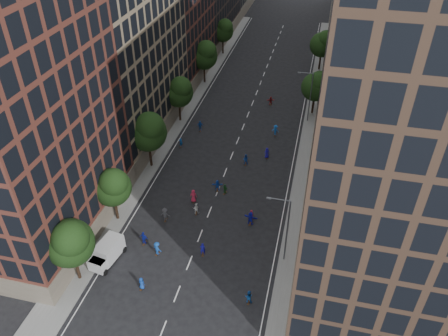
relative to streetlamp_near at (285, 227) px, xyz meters
name	(u,v)px	position (x,y,z in m)	size (l,w,h in m)	color
ground	(243,128)	(-10.37, 28.00, -5.17)	(240.00, 240.00, 0.00)	black
sidewalk_left	(189,101)	(-22.37, 35.50, -5.09)	(4.00, 105.00, 0.15)	slate
sidewalk_right	(316,115)	(1.63, 35.50, -5.09)	(4.00, 105.00, 0.15)	slate
bldg_left_a	(19,123)	(-29.37, -1.00, 9.83)	(14.00, 22.00, 30.00)	#5A2C22
bldg_left_b	(113,31)	(-29.37, 23.00, 11.83)	(14.00, 26.00, 34.00)	#8A765A
bldg_left_c	(167,7)	(-29.37, 46.00, 8.83)	(14.00, 20.00, 28.00)	#5A2C22
bldg_right_a	(392,122)	(8.63, 3.00, 12.83)	(14.00, 30.00, 36.00)	#412E23
bldg_right_b	(376,35)	(8.63, 32.00, 11.33)	(14.00, 28.00, 33.00)	#6C6559
tree_left_0	(70,242)	(-21.38, -8.15, 0.79)	(5.20, 5.20, 8.83)	black
tree_left_1	(112,186)	(-21.39, 1.86, 0.38)	(4.80, 4.80, 8.21)	black
tree_left_2	(148,131)	(-21.36, 13.83, 1.19)	(5.60, 5.60, 9.45)	black
tree_left_3	(179,91)	(-21.38, 27.85, 0.65)	(5.00, 5.00, 8.58)	black
tree_left_4	(205,54)	(-21.37, 43.84, 0.93)	(5.40, 5.40, 9.08)	black
tree_left_5	(224,30)	(-21.39, 59.86, 0.51)	(4.80, 4.80, 8.33)	black
tree_right_a	(317,85)	(1.02, 35.85, 0.46)	(5.00, 5.00, 8.39)	black
tree_right_b	(323,43)	(1.02, 55.85, 0.79)	(5.20, 5.20, 8.83)	black
streetlamp_near	(285,227)	(0.00, 0.00, 0.00)	(2.64, 0.22, 9.06)	#595B60
streetlamp_far	(309,95)	(0.00, 33.00, 0.00)	(2.64, 0.22, 9.06)	#595B60
cargo_van	(107,252)	(-19.65, -4.78, -3.87)	(2.91, 4.91, 2.47)	silver
skater_0	(142,284)	(-14.29, -7.67, -4.40)	(0.75, 0.49, 1.54)	#1441A8
skater_1	(203,249)	(-9.19, -1.38, -4.30)	(0.63, 0.41, 1.73)	#141293
skater_2	(249,297)	(-2.68, -6.74, -4.33)	(0.82, 0.64, 1.68)	#13499B
skater_3	(157,249)	(-14.39, -2.57, -4.27)	(1.16, 0.67, 1.80)	#154CB2
skater_4	(144,238)	(-16.55, -1.35, -4.26)	(1.06, 0.44, 1.81)	#121E97
skater_5	(250,219)	(-4.70, 5.02, -4.22)	(1.75, 0.56, 1.89)	#1418A4
skater_6	(193,196)	(-12.99, 7.55, -4.21)	(0.94, 0.61, 1.92)	#AE1D38
skater_7	(251,215)	(-4.76, 5.91, -4.39)	(0.56, 0.37, 1.55)	maroon
skater_8	(196,209)	(-11.99, 5.33, -4.34)	(0.80, 0.63, 1.65)	silver
skater_9	(165,215)	(-15.45, 3.16, -4.21)	(1.24, 0.71, 1.92)	#3D3D41
skater_10	(225,189)	(-9.25, 10.24, -4.41)	(0.88, 0.37, 1.51)	#1D6324
skater_11	(217,186)	(-10.46, 10.66, -4.34)	(1.54, 0.49, 1.66)	#133A9E
skater_12	(267,153)	(-4.99, 20.22, -4.31)	(0.84, 0.55, 1.72)	#18118D
skater_13	(181,143)	(-18.86, 20.11, -4.40)	(0.56, 0.37, 1.53)	#124899
skater_14	(246,160)	(-7.85, 17.75, -4.31)	(0.84, 0.65, 1.72)	#143CA4
skater_15	(275,130)	(-4.63, 27.06, -4.22)	(1.22, 0.70, 1.89)	#1654B4
skater_16	(200,126)	(-17.21, 25.55, -4.26)	(1.07, 0.44, 1.82)	#1344A0
skater_17	(271,101)	(-6.99, 37.57, -4.37)	(1.47, 0.47, 1.59)	maroon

